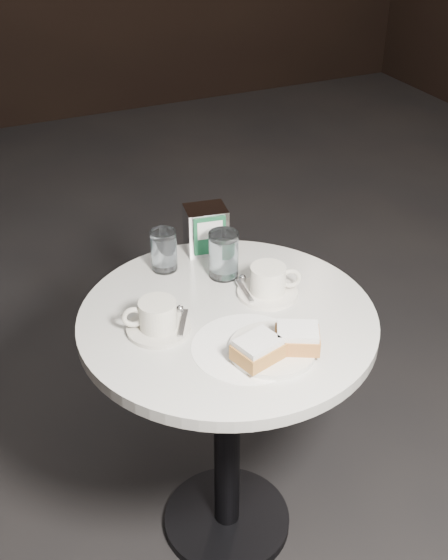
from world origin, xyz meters
TOP-DOWN VIEW (x-y plane):
  - ground at (0.00, 0.00)m, footprint 7.00×7.00m
  - cafe_table at (0.00, 0.00)m, footprint 0.70×0.70m
  - sugar_spill at (-0.01, -0.13)m, footprint 0.32×0.32m
  - beignet_plate at (0.03, -0.18)m, footprint 0.21×0.20m
  - coffee_cup_left at (-0.17, 0.01)m, footprint 0.18×0.18m
  - coffee_cup_right at (0.13, 0.04)m, footprint 0.19×0.19m
  - water_glass_left at (-0.06, 0.25)m, footprint 0.07×0.07m
  - water_glass_right at (0.06, 0.16)m, footprint 0.08×0.08m
  - napkin_dispenser at (0.07, 0.30)m, footprint 0.12×0.10m

SIDE VIEW (x-z plane):
  - ground at x=0.00m, z-range 0.00..0.00m
  - cafe_table at x=0.00m, z-range 0.17..0.92m
  - sugar_spill at x=-0.01m, z-range 0.74..0.75m
  - beignet_plate at x=0.03m, z-range 0.74..0.80m
  - coffee_cup_left at x=-0.17m, z-range 0.74..0.82m
  - coffee_cup_right at x=0.13m, z-range 0.74..0.82m
  - water_glass_left at x=-0.06m, z-range 0.74..0.85m
  - water_glass_right at x=0.06m, z-range 0.74..0.86m
  - napkin_dispenser at x=0.07m, z-range 0.75..0.87m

